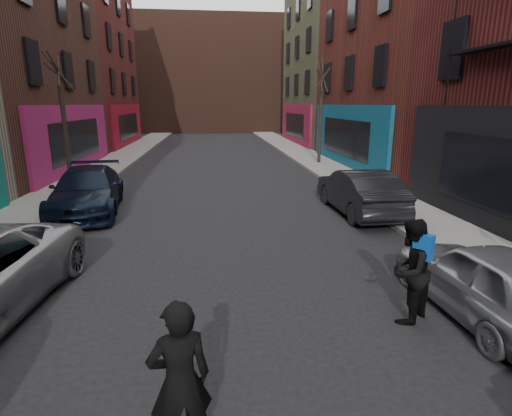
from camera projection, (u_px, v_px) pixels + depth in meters
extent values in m
cube|color=gray|center=(127.00, 154.00, 28.57)|extent=(2.50, 84.00, 0.13)
cube|color=gray|center=(298.00, 152.00, 29.91)|extent=(2.50, 84.00, 0.13)
cube|color=#47281E|center=(211.00, 77.00, 52.48)|extent=(40.00, 10.00, 14.00)
imported|color=black|center=(87.00, 191.00, 13.38)|extent=(2.71, 5.31, 1.48)
imported|color=gray|center=(488.00, 281.00, 6.72)|extent=(1.74, 3.98, 1.34)
imported|color=black|center=(359.00, 191.00, 13.24)|extent=(1.69, 4.56, 1.49)
imported|color=black|center=(180.00, 381.00, 3.87)|extent=(0.70, 0.55, 1.71)
imported|color=black|center=(410.00, 271.00, 6.58)|extent=(1.09, 1.06, 1.78)
cube|color=#0C4BB2|center=(423.00, 247.00, 6.33)|extent=(0.30, 0.32, 0.42)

